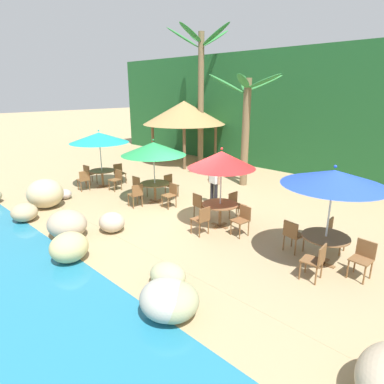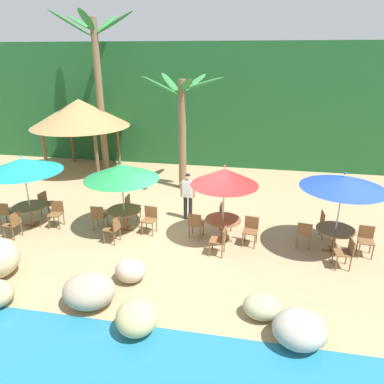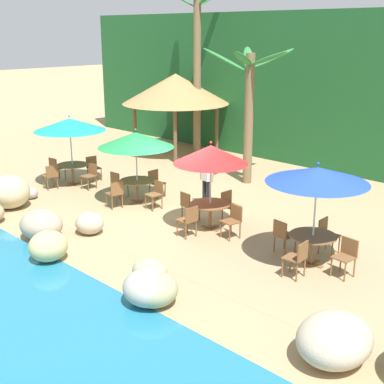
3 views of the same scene
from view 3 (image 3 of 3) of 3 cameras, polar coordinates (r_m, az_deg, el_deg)
ground_plane at (r=15.39m, az=-1.28°, el=-2.97°), size 120.00×120.00×0.00m
terrace_deck at (r=15.39m, az=-1.28°, el=-2.96°), size 18.00×5.20×0.01m
foliage_backdrop at (r=21.84m, az=16.05°, el=10.45°), size 28.00×2.40×6.00m
rock_seawall at (r=12.15m, az=-6.87°, el=-6.68°), size 15.50×2.92×1.03m
umbrella_teal at (r=18.82m, az=-13.04°, el=7.08°), size 2.46×2.46×2.48m
dining_table_teal at (r=19.13m, az=-12.74°, el=2.55°), size 1.10×1.10×0.74m
chair_teal_seaward at (r=18.56m, az=-10.87°, el=1.90°), size 0.45×0.46×0.87m
chair_teal_inland at (r=19.60m, az=-10.61°, el=2.72°), size 0.48×0.47×0.87m
chair_teal_left at (r=19.76m, az=-14.47°, el=2.58°), size 0.46×0.47×0.87m
chair_teal_right at (r=18.75m, az=-14.95°, el=1.78°), size 0.48×0.48×0.87m
umbrella_green at (r=16.45m, az=-6.07°, el=5.62°), size 2.36×2.36×2.38m
dining_table_green at (r=16.79m, az=-5.92°, el=0.87°), size 1.10×1.10×0.74m
chair_green_seaward at (r=16.21m, az=-3.90°, el=-0.04°), size 0.45×0.46×0.87m
chair_green_inland at (r=17.41m, az=-3.95°, el=1.17°), size 0.43×0.42×0.87m
chair_green_left at (r=17.38m, az=-8.00°, el=1.01°), size 0.43×0.44×0.87m
chair_green_right at (r=16.32m, az=-8.25°, el=-0.06°), size 0.48×0.47×0.87m
umbrella_red at (r=14.07m, az=2.03°, el=4.06°), size 2.01×2.01×2.47m
dining_table_red at (r=14.48m, az=1.97°, el=-1.71°), size 1.10×1.10×0.74m
chair_red_seaward at (r=13.96m, az=4.46°, el=-2.92°), size 0.48×0.48×0.87m
chair_red_inland at (r=15.15m, az=4.01°, el=-1.28°), size 0.45×0.44×0.87m
chair_red_left at (r=15.07m, az=-0.40°, el=-1.33°), size 0.47×0.47×0.87m
chair_red_right at (r=13.91m, az=-0.34°, el=-2.94°), size 0.46×0.45×0.87m
umbrella_blue at (r=12.11m, az=13.35°, el=1.79°), size 2.33×2.33×2.47m
dining_table_blue at (r=12.60m, az=12.87°, el=-5.07°), size 1.10×1.10×0.74m
chair_blue_seaward at (r=12.27m, az=16.27°, el=-6.47°), size 0.46×0.46×0.87m
chair_blue_inland at (r=13.38m, az=14.29°, el=-4.31°), size 0.45×0.44×0.87m
chair_blue_left at (r=13.09m, az=9.75°, el=-4.50°), size 0.48×0.48×0.87m
chair_blue_right at (r=11.90m, az=11.33°, el=-6.85°), size 0.46×0.45×0.87m
palm_tree_nearest at (r=22.83m, az=0.50°, el=15.61°), size 3.67×3.82×7.23m
palm_tree_second at (r=18.56m, az=6.26°, el=10.51°), size 3.16×3.24×4.74m
palapa_hut at (r=23.33m, az=-1.78°, el=11.04°), size 4.66×4.66×3.48m
waiter_in_white at (r=16.18m, az=1.60°, el=1.70°), size 0.52×0.26×1.70m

